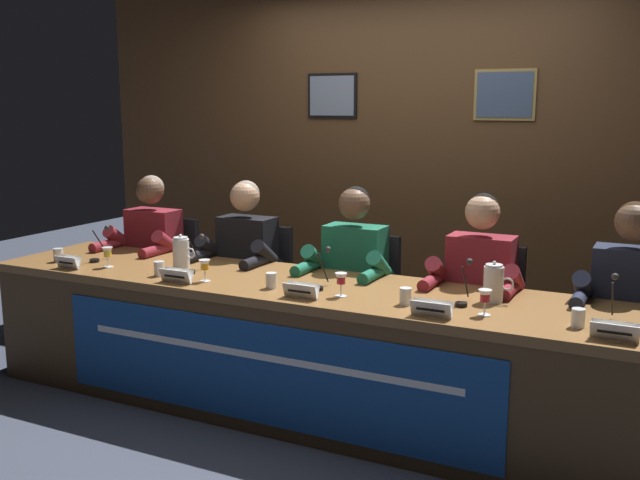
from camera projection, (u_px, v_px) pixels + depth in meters
ground_plane at (320, 412)px, 4.10m from camera, size 12.00×12.00×0.00m
wall_back_panelled at (415, 163)px, 5.22m from camera, size 5.33×0.14×2.60m
conference_table at (309, 330)px, 3.90m from camera, size 4.13×0.82×0.74m
chair_far_left at (167, 284)px, 5.21m from camera, size 0.44×0.44×0.91m
panelist_far_left at (147, 251)px, 4.99m from camera, size 0.51×0.48×1.24m
nameplate_far_left at (68, 262)px, 4.35m from camera, size 0.16×0.06×0.08m
juice_glass_far_left at (108, 253)px, 4.38m from camera, size 0.06×0.06×0.12m
water_cup_far_left at (58, 256)px, 4.54m from camera, size 0.06×0.06×0.08m
microphone_far_left at (99, 249)px, 4.56m from camera, size 0.06×0.17×0.22m
chair_left at (258, 296)px, 4.88m from camera, size 0.44×0.44×0.91m
panelist_left at (241, 262)px, 4.65m from camera, size 0.51×0.48×1.24m
nameplate_left at (176, 276)px, 4.00m from camera, size 0.20×0.06×0.08m
juice_glass_left at (205, 266)px, 4.03m from camera, size 0.06×0.06×0.12m
water_cup_left at (159, 269)px, 4.17m from camera, size 0.06×0.06×0.08m
microphone_left at (194, 260)px, 4.25m from camera, size 0.06×0.17×0.22m
chair_center at (362, 310)px, 4.54m from camera, size 0.44×0.44×0.91m
panelist_center at (349, 274)px, 4.32m from camera, size 0.51×0.48×1.24m
nameplate_center at (301, 291)px, 3.68m from camera, size 0.19×0.06×0.08m
juice_glass_center at (341, 280)px, 3.71m from camera, size 0.06×0.06×0.12m
water_cup_center at (271, 281)px, 3.89m from camera, size 0.06×0.06×0.08m
microphone_center at (321, 275)px, 3.87m from camera, size 0.06×0.17×0.22m
chair_right at (483, 327)px, 4.21m from camera, size 0.44×0.44×0.91m
panelist_right at (477, 288)px, 3.98m from camera, size 0.51×0.48×1.24m
nameplate_right at (432, 309)px, 3.35m from camera, size 0.19×0.06×0.08m
juice_glass_right at (485, 298)px, 3.38m from camera, size 0.06×0.06×0.12m
water_cup_right at (406, 297)px, 3.57m from camera, size 0.06×0.06×0.08m
microphone_right at (464, 290)px, 3.56m from camera, size 0.06×0.17×0.22m
chair_far_right at (626, 346)px, 3.87m from camera, size 0.44×0.44×0.91m
panelist_far_right at (627, 305)px, 3.65m from camera, size 0.51×0.48×1.24m
nameplate_far_right at (615, 332)px, 3.02m from camera, size 0.19×0.06×0.08m
water_cup_far_right at (578, 319)px, 3.20m from camera, size 0.06×0.06×0.08m
microphone_far_right at (611, 308)px, 3.25m from camera, size 0.06×0.17×0.22m
water_pitcher_left_side at (181, 253)px, 4.35m from camera, size 0.15×0.10×0.21m
water_pitcher_right_side at (494, 283)px, 3.61m from camera, size 0.15×0.10×0.21m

